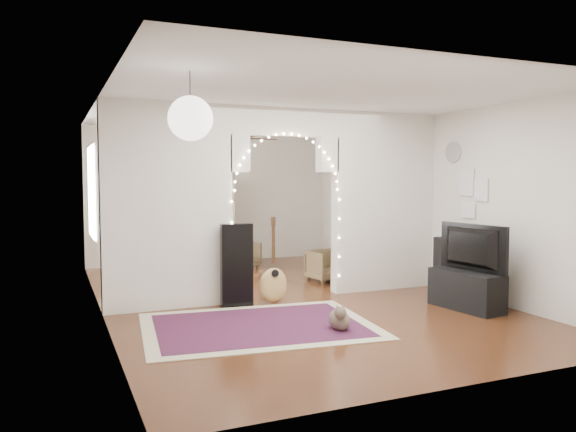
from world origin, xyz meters
name	(u,v)px	position (x,y,z in m)	size (l,w,h in m)	color
floor	(284,297)	(0.00, 0.00, 0.00)	(7.50, 7.50, 0.00)	black
ceiling	(284,108)	(0.00, 0.00, 2.70)	(5.00, 7.50, 0.02)	white
wall_back	(214,196)	(0.00, 3.75, 1.35)	(5.00, 0.02, 2.70)	silver
wall_front	(462,224)	(0.00, -3.75, 1.35)	(5.00, 0.02, 2.70)	silver
wall_left	(100,208)	(-2.50, 0.00, 1.35)	(0.02, 7.50, 2.70)	silver
wall_right	(429,201)	(2.50, 0.00, 1.35)	(0.02, 7.50, 2.70)	silver
divider_wall	(284,199)	(0.00, 0.00, 1.42)	(5.00, 0.20, 2.70)	silver
fairy_lights	(288,190)	(0.00, -0.13, 1.55)	(1.64, 0.04, 1.60)	#FFEABF
window	(92,192)	(-2.47, 1.80, 1.50)	(0.04, 1.20, 1.40)	white
wall_clock	(454,152)	(2.48, -0.60, 2.10)	(0.31, 0.31, 0.03)	white
picture_frames	(471,193)	(2.48, -1.00, 1.50)	(0.02, 0.50, 0.70)	white
paper_lantern	(190,118)	(-1.90, -2.40, 2.25)	(0.40, 0.40, 0.40)	white
ceiling_fan	(240,138)	(0.00, 2.00, 2.40)	(1.10, 1.10, 0.30)	gold
area_rug	(258,326)	(-0.88, -1.33, 0.01)	(2.62, 1.96, 0.02)	maroon
guitar_case	(237,265)	(-0.80, -0.25, 0.56)	(0.42, 0.14, 1.11)	black
acoustic_guitar	(273,271)	(-0.27, -0.25, 0.44)	(0.42, 0.21, 1.00)	tan
tabby_cat	(340,319)	(-0.10, -1.85, 0.13)	(0.33, 0.49, 0.33)	brown
floor_speaker	(448,267)	(2.20, -0.87, 0.43)	(0.39, 0.36, 0.86)	black
media_console	(466,290)	(1.92, -1.59, 0.25)	(0.40, 1.00, 0.50)	black
tv	(467,248)	(1.92, -1.59, 0.81)	(1.07, 0.14, 0.62)	black
bookcase	(193,223)	(-0.48, 3.50, 0.82)	(1.59, 0.40, 1.63)	beige
dining_table	(189,234)	(-0.73, 2.82, 0.68)	(1.33, 1.02, 0.76)	brown
flower_vase	(189,225)	(-0.73, 2.82, 0.85)	(0.18, 0.18, 0.19)	silver
dining_chair_left	(242,255)	(0.27, 2.73, 0.25)	(0.54, 0.55, 0.50)	brown
dining_chair_right	(327,266)	(1.15, 0.91, 0.26)	(0.55, 0.57, 0.52)	brown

